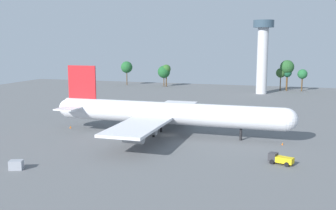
{
  "coord_description": "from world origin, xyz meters",
  "views": [
    {
      "loc": [
        32.86,
        -106.56,
        26.55
      ],
      "look_at": [
        0.0,
        0.0,
        8.8
      ],
      "focal_mm": 42.41,
      "sensor_mm": 36.0,
      "label": 1
    }
  ],
  "objects_px": {
    "pushback_tractor": "(280,159)",
    "control_tower": "(263,50)",
    "safety_cone_nose": "(282,144)",
    "cargo_container_fore": "(16,165)",
    "safety_cone_tail": "(70,127)",
    "maintenance_van": "(131,118)",
    "cargo_airplane": "(167,113)"
  },
  "relations": [
    {
      "from": "control_tower",
      "to": "safety_cone_tail",
      "type": "bearing_deg",
      "value": -116.14
    },
    {
      "from": "maintenance_van",
      "to": "control_tower",
      "type": "distance_m",
      "value": 96.7
    },
    {
      "from": "cargo_airplane",
      "to": "maintenance_van",
      "type": "height_order",
      "value": "cargo_airplane"
    },
    {
      "from": "safety_cone_tail",
      "to": "control_tower",
      "type": "bearing_deg",
      "value": 63.86
    },
    {
      "from": "pushback_tractor",
      "to": "control_tower",
      "type": "relative_size",
      "value": 0.15
    },
    {
      "from": "safety_cone_tail",
      "to": "cargo_airplane",
      "type": "bearing_deg",
      "value": 0.18
    },
    {
      "from": "pushback_tractor",
      "to": "control_tower",
      "type": "height_order",
      "value": "control_tower"
    },
    {
      "from": "pushback_tractor",
      "to": "maintenance_van",
      "type": "distance_m",
      "value": 61.12
    },
    {
      "from": "cargo_container_fore",
      "to": "safety_cone_nose",
      "type": "bearing_deg",
      "value": 35.12
    },
    {
      "from": "safety_cone_nose",
      "to": "safety_cone_tail",
      "type": "distance_m",
      "value": 63.62
    },
    {
      "from": "pushback_tractor",
      "to": "cargo_container_fore",
      "type": "relative_size",
      "value": 1.77
    },
    {
      "from": "safety_cone_nose",
      "to": "pushback_tractor",
      "type": "bearing_deg",
      "value": -90.56
    },
    {
      "from": "pushback_tractor",
      "to": "cargo_container_fore",
      "type": "xyz_separation_m",
      "value": [
        -52.96,
        -20.25,
        -0.18
      ]
    },
    {
      "from": "pushback_tractor",
      "to": "cargo_airplane",
      "type": "bearing_deg",
      "value": 149.31
    },
    {
      "from": "cargo_container_fore",
      "to": "control_tower",
      "type": "distance_m",
      "value": 149.55
    },
    {
      "from": "safety_cone_nose",
      "to": "control_tower",
      "type": "relative_size",
      "value": 0.02
    },
    {
      "from": "maintenance_van",
      "to": "cargo_container_fore",
      "type": "relative_size",
      "value": 1.52
    },
    {
      "from": "pushback_tractor",
      "to": "safety_cone_nose",
      "type": "xyz_separation_m",
      "value": [
        0.17,
        17.12,
        -0.86
      ]
    },
    {
      "from": "pushback_tractor",
      "to": "safety_cone_nose",
      "type": "bearing_deg",
      "value": 89.44
    },
    {
      "from": "cargo_container_fore",
      "to": "control_tower",
      "type": "relative_size",
      "value": 0.09
    },
    {
      "from": "cargo_airplane",
      "to": "pushback_tractor",
      "type": "height_order",
      "value": "cargo_airplane"
    },
    {
      "from": "pushback_tractor",
      "to": "maintenance_van",
      "type": "xyz_separation_m",
      "value": [
        -49.8,
        35.44,
        -0.07
      ]
    },
    {
      "from": "cargo_airplane",
      "to": "pushback_tractor",
      "type": "relative_size",
      "value": 12.43
    },
    {
      "from": "pushback_tractor",
      "to": "safety_cone_tail",
      "type": "height_order",
      "value": "pushback_tractor"
    },
    {
      "from": "maintenance_van",
      "to": "cargo_container_fore",
      "type": "distance_m",
      "value": 55.78
    },
    {
      "from": "safety_cone_nose",
      "to": "safety_cone_tail",
      "type": "relative_size",
      "value": 0.8
    },
    {
      "from": "maintenance_van",
      "to": "safety_cone_tail",
      "type": "relative_size",
      "value": 6.22
    },
    {
      "from": "cargo_container_fore",
      "to": "safety_cone_tail",
      "type": "distance_m",
      "value": 40.54
    },
    {
      "from": "cargo_container_fore",
      "to": "safety_cone_tail",
      "type": "bearing_deg",
      "value": 104.96
    },
    {
      "from": "safety_cone_tail",
      "to": "cargo_container_fore",
      "type": "bearing_deg",
      "value": -75.04
    },
    {
      "from": "cargo_container_fore",
      "to": "maintenance_van",
      "type": "bearing_deg",
      "value": 86.76
    },
    {
      "from": "cargo_container_fore",
      "to": "control_tower",
      "type": "height_order",
      "value": "control_tower"
    }
  ]
}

